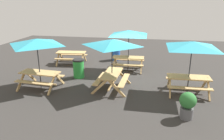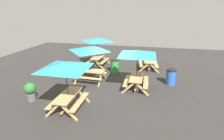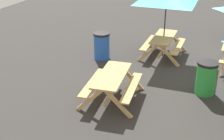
{
  "view_description": "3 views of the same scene",
  "coord_description": "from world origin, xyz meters",
  "px_view_note": "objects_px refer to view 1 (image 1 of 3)",
  "views": [
    {
      "loc": [
        1.42,
        -10.7,
        3.95
      ],
      "look_at": [
        -0.29,
        -1.52,
        0.9
      ],
      "focal_mm": 35.0,
      "sensor_mm": 36.0,
      "label": 1
    },
    {
      "loc": [
        9.56,
        2.13,
        4.46
      ],
      "look_at": [
        -0.26,
        -0.1,
        0.9
      ],
      "focal_mm": 28.0,
      "sensor_mm": 36.0,
      "label": 2
    },
    {
      "loc": [
        -10.66,
        -0.74,
        4.41
      ],
      "look_at": [
        -3.57,
        2.03,
        0.9
      ],
      "focal_mm": 50.0,
      "sensor_mm": 36.0,
      "label": 3
    }
  ],
  "objects_px": {
    "picnic_table_0": "(112,46)",
    "potted_plant_0": "(187,104)",
    "picnic_table_4": "(129,36)",
    "picnic_table_3": "(192,49)",
    "picnic_table_1": "(71,55)",
    "trash_bin_green": "(79,68)",
    "trash_bin_blue": "(116,53)",
    "picnic_table_2": "(37,46)"
  },
  "relations": [
    {
      "from": "picnic_table_2",
      "to": "picnic_table_3",
      "type": "height_order",
      "value": "same"
    },
    {
      "from": "picnic_table_0",
      "to": "potted_plant_0",
      "type": "height_order",
      "value": "picnic_table_0"
    },
    {
      "from": "picnic_table_3",
      "to": "picnic_table_1",
      "type": "bearing_deg",
      "value": 152.02
    },
    {
      "from": "picnic_table_0",
      "to": "picnic_table_4",
      "type": "height_order",
      "value": "same"
    },
    {
      "from": "picnic_table_2",
      "to": "picnic_table_4",
      "type": "height_order",
      "value": "same"
    },
    {
      "from": "picnic_table_3",
      "to": "picnic_table_4",
      "type": "xyz_separation_m",
      "value": [
        -2.94,
        2.84,
        0.0
      ]
    },
    {
      "from": "picnic_table_2",
      "to": "picnic_table_4",
      "type": "distance_m",
      "value": 5.04
    },
    {
      "from": "trash_bin_green",
      "to": "potted_plant_0",
      "type": "height_order",
      "value": "trash_bin_green"
    },
    {
      "from": "trash_bin_green",
      "to": "potted_plant_0",
      "type": "bearing_deg",
      "value": -33.38
    },
    {
      "from": "picnic_table_3",
      "to": "trash_bin_green",
      "type": "height_order",
      "value": "picnic_table_3"
    },
    {
      "from": "trash_bin_blue",
      "to": "trash_bin_green",
      "type": "xyz_separation_m",
      "value": [
        -1.34,
        -3.79,
        0.0
      ]
    },
    {
      "from": "picnic_table_2",
      "to": "trash_bin_green",
      "type": "height_order",
      "value": "picnic_table_2"
    },
    {
      "from": "picnic_table_2",
      "to": "trash_bin_green",
      "type": "bearing_deg",
      "value": 56.84
    },
    {
      "from": "picnic_table_0",
      "to": "potted_plant_0",
      "type": "relative_size",
      "value": 2.42
    },
    {
      "from": "picnic_table_0",
      "to": "picnic_table_1",
      "type": "distance_m",
      "value": 5.04
    },
    {
      "from": "picnic_table_0",
      "to": "picnic_table_3",
      "type": "bearing_deg",
      "value": -85.64
    },
    {
      "from": "picnic_table_3",
      "to": "potted_plant_0",
      "type": "distance_m",
      "value": 2.69
    },
    {
      "from": "picnic_table_2",
      "to": "trash_bin_blue",
      "type": "distance_m",
      "value": 6.24
    },
    {
      "from": "picnic_table_3",
      "to": "potted_plant_0",
      "type": "relative_size",
      "value": 2.94
    },
    {
      "from": "picnic_table_2",
      "to": "picnic_table_4",
      "type": "bearing_deg",
      "value": 47.47
    },
    {
      "from": "picnic_table_3",
      "to": "picnic_table_4",
      "type": "relative_size",
      "value": 1.0
    },
    {
      "from": "picnic_table_1",
      "to": "picnic_table_4",
      "type": "bearing_deg",
      "value": -14.84
    },
    {
      "from": "picnic_table_1",
      "to": "picnic_table_4",
      "type": "xyz_separation_m",
      "value": [
        3.69,
        -0.59,
        1.43
      ]
    },
    {
      "from": "picnic_table_4",
      "to": "picnic_table_3",
      "type": "bearing_deg",
      "value": -44.89
    },
    {
      "from": "picnic_table_4",
      "to": "picnic_table_0",
      "type": "bearing_deg",
      "value": -98.64
    },
    {
      "from": "picnic_table_4",
      "to": "picnic_table_1",
      "type": "bearing_deg",
      "value": 170.08
    },
    {
      "from": "picnic_table_3",
      "to": "trash_bin_green",
      "type": "bearing_deg",
      "value": 168.13
    },
    {
      "from": "picnic_table_3",
      "to": "trash_bin_blue",
      "type": "relative_size",
      "value": 2.89
    },
    {
      "from": "picnic_table_0",
      "to": "picnic_table_1",
      "type": "height_order",
      "value": "picnic_table_0"
    },
    {
      "from": "picnic_table_0",
      "to": "picnic_table_4",
      "type": "bearing_deg",
      "value": -5.42
    },
    {
      "from": "potted_plant_0",
      "to": "picnic_table_4",
      "type": "bearing_deg",
      "value": 117.17
    },
    {
      "from": "potted_plant_0",
      "to": "picnic_table_1",
      "type": "bearing_deg",
      "value": 138.01
    },
    {
      "from": "trash_bin_blue",
      "to": "potted_plant_0",
      "type": "relative_size",
      "value": 1.02
    },
    {
      "from": "picnic_table_0",
      "to": "trash_bin_green",
      "type": "bearing_deg",
      "value": 61.81
    },
    {
      "from": "picnic_table_4",
      "to": "trash_bin_green",
      "type": "bearing_deg",
      "value": -144.32
    },
    {
      "from": "trash_bin_green",
      "to": "picnic_table_4",
      "type": "bearing_deg",
      "value": 36.52
    },
    {
      "from": "picnic_table_3",
      "to": "picnic_table_4",
      "type": "distance_m",
      "value": 4.09
    },
    {
      "from": "picnic_table_4",
      "to": "potted_plant_0",
      "type": "relative_size",
      "value": 2.94
    },
    {
      "from": "picnic_table_2",
      "to": "picnic_table_3",
      "type": "relative_size",
      "value": 0.83
    },
    {
      "from": "picnic_table_0",
      "to": "potted_plant_0",
      "type": "bearing_deg",
      "value": -122.77
    },
    {
      "from": "picnic_table_0",
      "to": "picnic_table_2",
      "type": "xyz_separation_m",
      "value": [
        -3.28,
        -0.49,
        0.0
      ]
    },
    {
      "from": "picnic_table_3",
      "to": "potted_plant_0",
      "type": "xyz_separation_m",
      "value": [
        -0.33,
        -2.24,
        -1.45
      ]
    }
  ]
}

